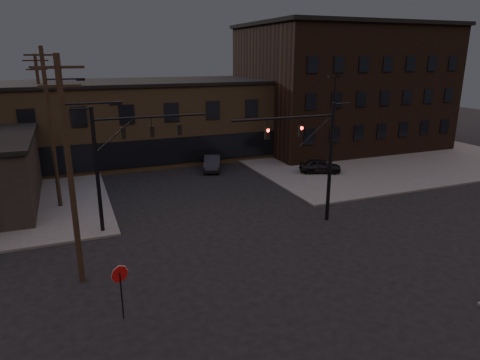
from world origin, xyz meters
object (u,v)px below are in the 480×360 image
at_px(traffic_signal_far, 117,154).
at_px(stop_sign, 120,280).
at_px(traffic_signal_near, 316,151).
at_px(parked_car_lot_b, 335,152).
at_px(parked_car_lot_a, 320,166).
at_px(car_crossing, 212,163).

distance_m(traffic_signal_far, stop_sign, 10.55).
distance_m(traffic_signal_near, traffic_signal_far, 12.57).
xyz_separation_m(traffic_signal_near, parked_car_lot_b, (11.97, 15.07, -4.15)).
bearing_deg(parked_car_lot_a, traffic_signal_near, 168.56).
xyz_separation_m(traffic_signal_near, traffic_signal_far, (-12.07, 3.50, 0.08)).
bearing_deg(parked_car_lot_a, parked_car_lot_b, -22.56).
bearing_deg(parked_car_lot_a, stop_sign, 152.38).
bearing_deg(parked_car_lot_a, car_crossing, 82.20).
height_order(stop_sign, parked_car_lot_a, stop_sign).
xyz_separation_m(traffic_signal_far, car_crossing, (10.12, 12.05, -4.28)).
relative_size(stop_sign, parked_car_lot_a, 0.64).
bearing_deg(parked_car_lot_b, traffic_signal_far, 134.38).
distance_m(traffic_signal_near, parked_car_lot_a, 13.05).
distance_m(traffic_signal_near, car_crossing, 16.23).
bearing_deg(car_crossing, stop_sign, -96.49).
bearing_deg(car_crossing, parked_car_lot_a, -9.97).
height_order(traffic_signal_near, traffic_signal_far, same).
xyz_separation_m(traffic_signal_far, parked_car_lot_a, (19.08, 6.71, -4.20)).
height_order(traffic_signal_near, car_crossing, traffic_signal_near).
height_order(stop_sign, parked_car_lot_b, stop_sign).
bearing_deg(traffic_signal_far, car_crossing, 49.98).
bearing_deg(traffic_signal_far, parked_car_lot_b, 25.69).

